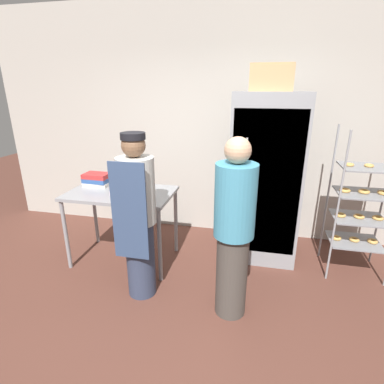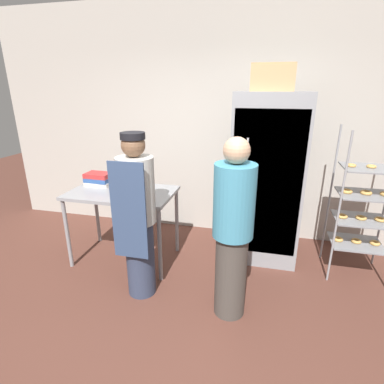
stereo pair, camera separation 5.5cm
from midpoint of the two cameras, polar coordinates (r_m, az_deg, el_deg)
name	(u,v)px [view 1 (the left image)]	position (r m, az deg, el deg)	size (l,w,h in m)	color
ground_plane	(175,338)	(2.80, -3.91, -26.06)	(14.00, 14.00, 0.00)	brown
back_wall	(217,124)	(4.14, 4.30, 12.80)	(6.40, 0.12, 3.06)	#B7B2A8
refrigerator	(265,179)	(3.60, 13.27, 2.41)	(0.80, 0.69, 1.95)	gray
baking_rack	(361,206)	(3.67, 29.12, -2.36)	(0.60, 0.50, 1.62)	#93969B
prep_counter	(121,199)	(3.53, -13.75, -1.40)	(1.19, 0.72, 0.87)	gray
donut_box	(126,189)	(3.44, -12.96, 0.60)	(0.28, 0.24, 0.28)	silver
blender_pitcher	(131,177)	(3.67, -11.94, 2.84)	(0.14, 0.14, 0.25)	black
binder_stack	(97,180)	(3.78, -18.06, 2.27)	(0.31, 0.22, 0.15)	silver
cardboard_storage_box	(271,78)	(3.38, 14.36, 20.34)	(0.44, 0.30, 0.27)	tan
person_baker	(138,216)	(2.87, -10.84, -4.59)	(0.34, 0.36, 1.63)	#333D56
person_customer	(234,231)	(2.60, 7.34, -7.31)	(0.35, 0.35, 1.64)	#47423D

